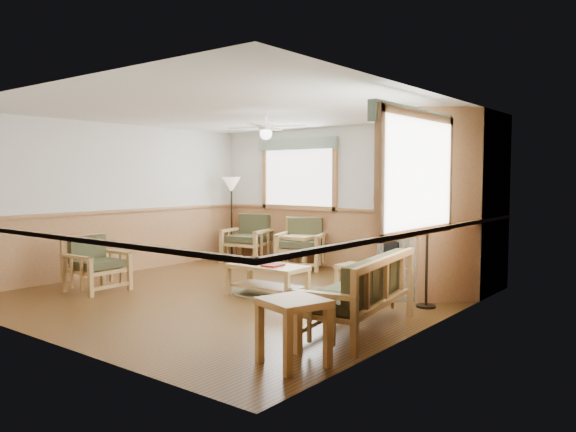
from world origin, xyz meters
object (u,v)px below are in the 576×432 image
Objects in this scene: armchair_back_right at (302,243)px; floor_lamp_right at (427,246)px; end_table_chairs at (300,252)px; coffee_table at (267,281)px; armchair_back_left at (248,238)px; sofa at (356,293)px; footstool at (355,277)px; floor_lamp_left at (232,218)px; armchair_left at (97,264)px; end_table_sofa at (293,332)px.

floor_lamp_right is at bearing -47.40° from armchair_back_right.
end_table_chairs is (-0.03, -0.01, -0.17)m from armchair_back_right.
end_table_chairs is at bearing 114.36° from coffee_table.
floor_lamp_right is at bearing -31.23° from armchair_back_left.
sofa is 4.43m from armchair_back_right.
footstool is at bearing 54.38° from coffee_table.
floor_lamp_left is 1.05× the size of floor_lamp_right.
armchair_left is 0.51× the size of floor_lamp_right.
armchair_back_right is at bearing 113.58° from coffee_table.
armchair_back_right is at bearing 125.82° from end_table_sofa.
armchair_back_left is 0.60m from floor_lamp_left.
armchair_back_right is 1.54× the size of end_table_chairs.
end_table_chairs reaches higher than footstool.
footstool is at bearing 164.22° from floor_lamp_right.
coffee_table is 1.87× the size of end_table_chairs.
end_table_sofa is at bearing -53.82° from end_table_chairs.
sofa is at bearing -32.39° from floor_lamp_left.
armchair_back_left is 2.08× the size of footstool.
armchair_back_right reaches higher than end_table_chairs.
coffee_table is 0.66× the size of floor_lamp_left.
end_table_chairs is (1.35, -0.01, -0.17)m from armchair_back_left.
floor_lamp_left is at bearing 139.48° from coffee_table.
sofa is at bearing -44.94° from end_table_chairs.
floor_lamp_left is at bearing 179.91° from end_table_chairs.
sofa is 1.97× the size of armchair_back_right.
end_table_sofa is (0.15, -1.37, -0.12)m from sofa.
armchair_back_right is 3.87m from armchair_left.
coffee_table is at bearing -61.76° from armchair_left.
end_table_chairs is (-1.18, 2.36, 0.08)m from coffee_table.
end_table_sofa is at bearing -101.96° from armchair_left.
armchair_back_left is 1.01× the size of armchair_back_right.
end_table_sofa is 1.34× the size of footstool.
floor_lamp_left is at bearing 159.00° from armchair_back_right.
footstool is at bearing -32.47° from armchair_back_left.
end_table_sofa is (4.43, -0.83, -0.11)m from armchair_left.
floor_lamp_right is at bearing 18.24° from coffee_table.
armchair_left is at bearing -98.90° from armchair_back_left.
end_table_chairs is at bearing -143.91° from sofa.
floor_lamp_left is at bearing 162.78° from floor_lamp_right.
armchair_back_left is (-4.50, 3.15, 0.05)m from sofa.
end_table_sofa is at bearing -67.85° from footstool.
floor_lamp_right is (3.26, -1.59, 0.35)m from armchair_back_right.
armchair_left is 0.73× the size of coffee_table.
footstool is (1.95, -1.20, -0.11)m from end_table_chairs.
armchair_left reaches higher than coffee_table.
footstool is (-1.35, 3.31, -0.11)m from end_table_sofa.
floor_lamp_left is (-3.75, 1.20, 0.68)m from footstool.
floor_lamp_left reaches higher than floor_lamp_right.
end_table_sofa is 2.97m from floor_lamp_right.
armchair_back_right is at bearing 147.68° from footstool.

